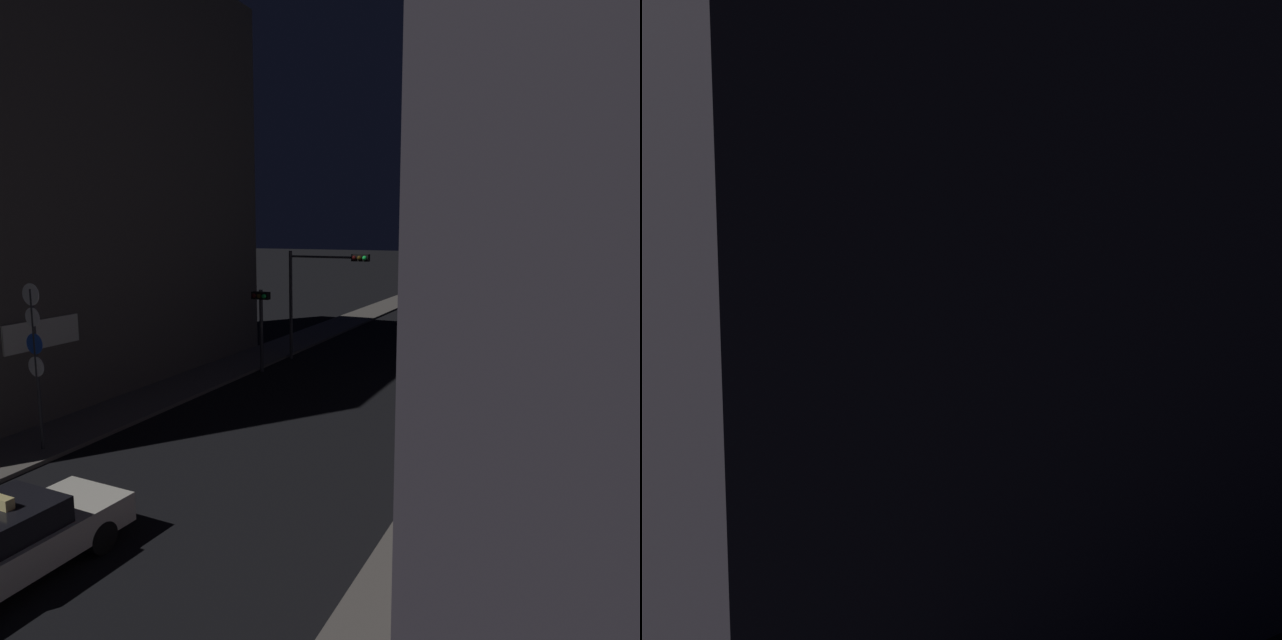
{
  "view_description": "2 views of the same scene",
  "coord_description": "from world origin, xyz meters",
  "views": [
    {
      "loc": [
        8.1,
        -0.0,
        6.29
      ],
      "look_at": [
        0.0,
        18.19,
        3.14
      ],
      "focal_mm": 33.28,
      "sensor_mm": 36.0,
      "label": 1
    },
    {
      "loc": [
        21.63,
        0.87,
        4.69
      ],
      "look_at": [
        0.19,
        16.14,
        1.52
      ],
      "focal_mm": 49.58,
      "sensor_mm": 36.0,
      "label": 2
    }
  ],
  "objects": [
    {
      "name": "traffic_light_overhead",
      "position": [
        -2.99,
        24.89,
        3.74
      ],
      "size": [
        3.97,
        0.42,
        5.16
      ],
      "color": "#2D2D33",
      "rests_on": "ground_plane"
    },
    {
      "name": "street_lamp_near_block",
      "position": [
        5.58,
        15.67,
        6.06
      ],
      "size": [
        0.53,
        0.53,
        8.8
      ],
      "color": "#2D2D33",
      "rests_on": "sidewalk_right"
    },
    {
      "name": "sign_pole_left",
      "position": [
        -5.46,
        11.31,
        2.89
      ],
      "size": [
        0.6,
        0.1,
        4.66
      ],
      "color": "#2D2D33",
      "rests_on": "sidewalk_left"
    },
    {
      "name": "traffic_light_left_kerb",
      "position": [
        -4.5,
        22.03,
        2.59
      ],
      "size": [
        0.8,
        0.42,
        3.6
      ],
      "color": "#2D2D33",
      "rests_on": "ground_plane"
    },
    {
      "name": "building_facade_left",
      "position": [
        -12.19,
        16.9,
        8.29
      ],
      "size": [
        9.99,
        19.08,
        16.57
      ],
      "color": "#514C47",
      "rests_on": "ground_plane"
    },
    {
      "name": "sidewalk_left",
      "position": [
        -5.99,
        26.73,
        0.06
      ],
      "size": [
        2.49,
        57.46,
        0.12
      ],
      "primitive_type": "cube",
      "color": "#5B5651",
      "rests_on": "ground_plane"
    },
    {
      "name": "sidewalk_right",
      "position": [
        5.99,
        26.73,
        0.06
      ],
      "size": [
        2.49,
        57.46,
        0.12
      ],
      "primitive_type": "cube",
      "color": "#5B5651",
      "rests_on": "ground_plane"
    },
    {
      "name": "traffic_light_right_kerb",
      "position": [
        4.5,
        25.33,
        2.62
      ],
      "size": [
        0.8,
        0.42,
        3.64
      ],
      "color": "#2D2D33",
      "rests_on": "ground_plane"
    },
    {
      "name": "taxi",
      "position": [
        -0.99,
        6.68,
        0.74
      ],
      "size": [
        1.97,
        4.52,
        1.62
      ],
      "color": "silver",
      "rests_on": "ground_plane"
    },
    {
      "name": "street_lamp_far_block",
      "position": [
        5.46,
        32.66,
        4.65
      ],
      "size": [
        0.44,
        0.44,
        7.12
      ],
      "color": "#2D2D33",
      "rests_on": "sidewalk_right"
    }
  ]
}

